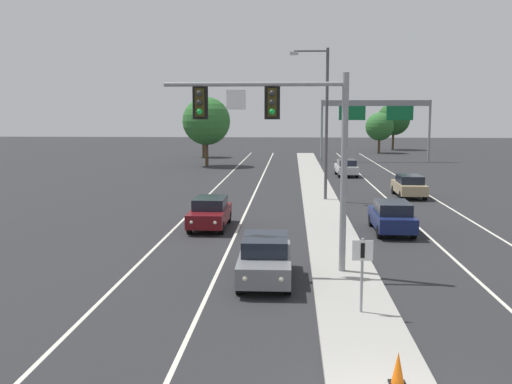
{
  "coord_description": "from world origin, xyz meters",
  "views": [
    {
      "loc": [
        -1.97,
        -10.6,
        5.94
      ],
      "look_at": [
        -3.2,
        9.19,
        3.2
      ],
      "focal_mm": 40.36,
      "sensor_mm": 36.0,
      "label": 1
    }
  ],
  "objects_px": {
    "street_lamp_median": "(323,115)",
    "tree_far_left_c": "(206,121)",
    "car_receding_tan": "(409,186)",
    "highway_sign_gantry": "(376,111)",
    "overhead_signal_mast": "(286,131)",
    "car_receding_navy": "(392,216)",
    "car_oncoming_grey": "(265,258)",
    "tree_far_right_c": "(394,119)",
    "traffic_cone_median_nose": "(398,369)",
    "car_receding_silver": "(346,167)",
    "tree_far_right_a": "(380,127)",
    "car_oncoming_darkred": "(210,212)",
    "median_sign_post": "(362,264)",
    "tree_far_left_b": "(203,130)"
  },
  "relations": [
    {
      "from": "car_receding_silver",
      "to": "tree_far_left_c",
      "type": "bearing_deg",
      "value": 147.74
    },
    {
      "from": "traffic_cone_median_nose",
      "to": "tree_far_right_a",
      "type": "bearing_deg",
      "value": 81.88
    },
    {
      "from": "street_lamp_median",
      "to": "car_receding_silver",
      "type": "bearing_deg",
      "value": 78.95
    },
    {
      "from": "street_lamp_median",
      "to": "tree_far_right_a",
      "type": "distance_m",
      "value": 48.93
    },
    {
      "from": "car_receding_navy",
      "to": "car_receding_tan",
      "type": "height_order",
      "value": "same"
    },
    {
      "from": "car_receding_silver",
      "to": "traffic_cone_median_nose",
      "type": "relative_size",
      "value": 6.09
    },
    {
      "from": "overhead_signal_mast",
      "to": "traffic_cone_median_nose",
      "type": "distance_m",
      "value": 10.49
    },
    {
      "from": "street_lamp_median",
      "to": "car_receding_tan",
      "type": "height_order",
      "value": "street_lamp_median"
    },
    {
      "from": "traffic_cone_median_nose",
      "to": "tree_far_left_b",
      "type": "height_order",
      "value": "tree_far_left_b"
    },
    {
      "from": "highway_sign_gantry",
      "to": "median_sign_post",
      "type": "bearing_deg",
      "value": -98.41
    },
    {
      "from": "street_lamp_median",
      "to": "traffic_cone_median_nose",
      "type": "distance_m",
      "value": 27.37
    },
    {
      "from": "overhead_signal_mast",
      "to": "car_receding_silver",
      "type": "height_order",
      "value": "overhead_signal_mast"
    },
    {
      "from": "car_receding_tan",
      "to": "car_receding_silver",
      "type": "height_order",
      "value": "same"
    },
    {
      "from": "overhead_signal_mast",
      "to": "tree_far_right_a",
      "type": "xyz_separation_m",
      "value": [
        13.14,
        65.53,
        -1.4
      ]
    },
    {
      "from": "overhead_signal_mast",
      "to": "car_receding_navy",
      "type": "bearing_deg",
      "value": 56.14
    },
    {
      "from": "overhead_signal_mast",
      "to": "street_lamp_median",
      "type": "relative_size",
      "value": 0.72
    },
    {
      "from": "car_oncoming_darkred",
      "to": "tree_far_left_b",
      "type": "xyz_separation_m",
      "value": [
        -7.62,
        47.55,
        2.84
      ]
    },
    {
      "from": "car_receding_navy",
      "to": "tree_far_right_a",
      "type": "relative_size",
      "value": 0.75
    },
    {
      "from": "median_sign_post",
      "to": "traffic_cone_median_nose",
      "type": "distance_m",
      "value": 4.68
    },
    {
      "from": "car_oncoming_grey",
      "to": "car_oncoming_darkred",
      "type": "xyz_separation_m",
      "value": [
        -3.29,
        9.31,
        0.0
      ]
    },
    {
      "from": "car_receding_tan",
      "to": "traffic_cone_median_nose",
      "type": "height_order",
      "value": "car_receding_tan"
    },
    {
      "from": "median_sign_post",
      "to": "car_oncoming_darkred",
      "type": "height_order",
      "value": "median_sign_post"
    },
    {
      "from": "highway_sign_gantry",
      "to": "tree_far_left_c",
      "type": "distance_m",
      "value": 21.02
    },
    {
      "from": "tree_far_right_a",
      "to": "car_oncoming_darkred",
      "type": "bearing_deg",
      "value": -106.69
    },
    {
      "from": "street_lamp_median",
      "to": "car_oncoming_darkred",
      "type": "xyz_separation_m",
      "value": [
        -6.28,
        -9.5,
        -4.97
      ]
    },
    {
      "from": "traffic_cone_median_nose",
      "to": "highway_sign_gantry",
      "type": "bearing_deg",
      "value": 82.45
    },
    {
      "from": "car_receding_navy",
      "to": "tree_far_right_a",
      "type": "bearing_deg",
      "value": 82.19
    },
    {
      "from": "highway_sign_gantry",
      "to": "tree_far_left_b",
      "type": "height_order",
      "value": "highway_sign_gantry"
    },
    {
      "from": "overhead_signal_mast",
      "to": "car_oncoming_darkred",
      "type": "xyz_separation_m",
      "value": [
        -4.01,
        8.36,
        -4.48
      ]
    },
    {
      "from": "overhead_signal_mast",
      "to": "traffic_cone_median_nose",
      "type": "bearing_deg",
      "value": -74.45
    },
    {
      "from": "median_sign_post",
      "to": "car_receding_tan",
      "type": "relative_size",
      "value": 0.49
    },
    {
      "from": "car_receding_tan",
      "to": "highway_sign_gantry",
      "type": "bearing_deg",
      "value": 86.51
    },
    {
      "from": "car_oncoming_grey",
      "to": "tree_far_right_c",
      "type": "height_order",
      "value": "tree_far_right_c"
    },
    {
      "from": "overhead_signal_mast",
      "to": "tree_far_left_c",
      "type": "relative_size",
      "value": 0.94
    },
    {
      "from": "street_lamp_median",
      "to": "traffic_cone_median_nose",
      "type": "relative_size",
      "value": 13.51
    },
    {
      "from": "car_receding_navy",
      "to": "overhead_signal_mast",
      "type": "bearing_deg",
      "value": -123.86
    },
    {
      "from": "median_sign_post",
      "to": "tree_far_left_c",
      "type": "relative_size",
      "value": 0.29
    },
    {
      "from": "car_oncoming_grey",
      "to": "traffic_cone_median_nose",
      "type": "bearing_deg",
      "value": -68.2
    },
    {
      "from": "car_oncoming_darkred",
      "to": "tree_far_right_c",
      "type": "relative_size",
      "value": 0.59
    },
    {
      "from": "tree_far_left_c",
      "to": "street_lamp_median",
      "type": "bearing_deg",
      "value": -65.28
    },
    {
      "from": "car_oncoming_darkred",
      "to": "car_receding_navy",
      "type": "relative_size",
      "value": 1.0
    },
    {
      "from": "tree_far_right_c",
      "to": "tree_far_right_a",
      "type": "relative_size",
      "value": 1.26
    },
    {
      "from": "car_receding_tan",
      "to": "highway_sign_gantry",
      "type": "distance_m",
      "value": 30.72
    },
    {
      "from": "car_receding_silver",
      "to": "traffic_cone_median_nose",
      "type": "xyz_separation_m",
      "value": [
        -2.87,
        -42.7,
        -0.31
      ]
    },
    {
      "from": "median_sign_post",
      "to": "highway_sign_gantry",
      "type": "relative_size",
      "value": 0.17
    },
    {
      "from": "median_sign_post",
      "to": "car_receding_navy",
      "type": "height_order",
      "value": "median_sign_post"
    },
    {
      "from": "median_sign_post",
      "to": "tree_far_left_b",
      "type": "distance_m",
      "value": 61.97
    },
    {
      "from": "street_lamp_median",
      "to": "car_oncoming_darkred",
      "type": "distance_m",
      "value": 12.43
    },
    {
      "from": "street_lamp_median",
      "to": "tree_far_left_c",
      "type": "distance_m",
      "value": 27.64
    },
    {
      "from": "median_sign_post",
      "to": "car_receding_silver",
      "type": "bearing_deg",
      "value": 85.34
    }
  ]
}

